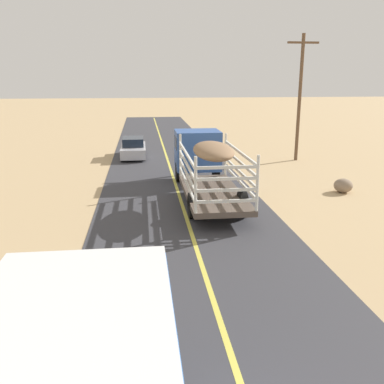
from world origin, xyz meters
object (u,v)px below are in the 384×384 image
car_far (133,148)px  power_pole_mid (300,95)px  livestock_truck (203,157)px  boulder_far_horizon (343,186)px

car_far → power_pole_mid: bearing=-11.8°
livestock_truck → boulder_far_horizon: size_ratio=9.94×
power_pole_mid → boulder_far_horizon: bearing=-94.4°
car_far → power_pole_mid: size_ratio=0.51×
livestock_truck → car_far: size_ratio=2.20×
livestock_truck → car_far: 10.80m
boulder_far_horizon → livestock_truck: bearing=170.1°
livestock_truck → car_far: bearing=110.8°
livestock_truck → boulder_far_horizon: 7.51m
livestock_truck → power_pole_mid: power_pole_mid is taller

